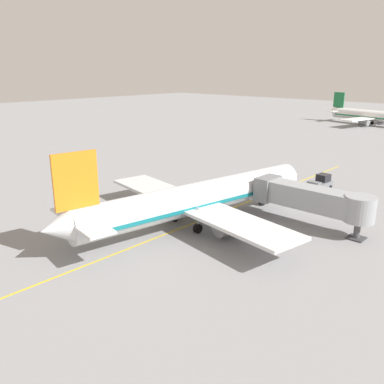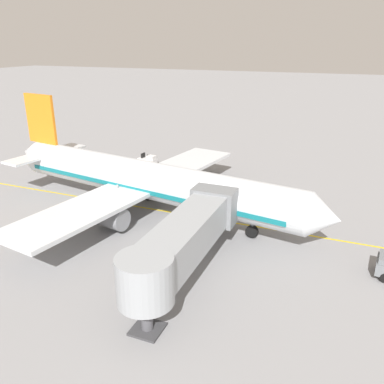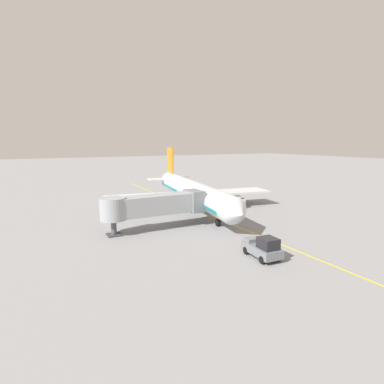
{
  "view_description": "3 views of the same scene",
  "coord_description": "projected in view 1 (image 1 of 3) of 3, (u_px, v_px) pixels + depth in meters",
  "views": [
    {
      "loc": [
        31.5,
        -35.53,
        18.04
      ],
      "look_at": [
        -1.42,
        -0.12,
        3.4
      ],
      "focal_mm": 38.19,
      "sensor_mm": 36.0,
      "label": 1
    },
    {
      "loc": [
        33.27,
        17.2,
        16.08
      ],
      "look_at": [
        -0.73,
        3.22,
        2.2
      ],
      "focal_mm": 37.43,
      "sensor_mm": 36.0,
      "label": 2
    },
    {
      "loc": [
        25.13,
        45.04,
        11.87
      ],
      "look_at": [
        3.03,
        3.68,
        4.06
      ],
      "focal_mm": 28.16,
      "sensor_mm": 36.0,
      "label": 3
    }
  ],
  "objects": [
    {
      "name": "pushback_tractor",
      "position": [
        320.0,
        183.0,
        62.93
      ],
      "size": [
        2.55,
        4.57,
        2.4
      ],
      "color": "slate",
      "rests_on": "ground"
    },
    {
      "name": "baggage_cart_second_in_train",
      "position": [
        147.0,
        201.0,
        55.1
      ],
      "size": [
        2.16,
        2.89,
        1.58
      ],
      "color": "#4C4C51",
      "rests_on": "ground"
    },
    {
      "name": "parked_airliner",
      "position": [
        197.0,
        199.0,
        48.61
      ],
      "size": [
        30.45,
        37.26,
        10.63
      ],
      "color": "silver",
      "rests_on": "ground"
    },
    {
      "name": "jet_bridge",
      "position": [
        312.0,
        199.0,
        47.8
      ],
      "size": [
        14.38,
        3.5,
        4.98
      ],
      "color": "#93999E",
      "rests_on": "ground"
    },
    {
      "name": "baggage_tug_spare",
      "position": [
        79.0,
        207.0,
        53.25
      ],
      "size": [
        1.5,
        2.6,
        1.62
      ],
      "color": "silver",
      "rests_on": "ground"
    },
    {
      "name": "ground_crew_loader",
      "position": [
        176.0,
        211.0,
        50.98
      ],
      "size": [
        0.61,
        0.54,
        1.69
      ],
      "color": "#232328",
      "rests_on": "ground"
    },
    {
      "name": "baggage_cart_front",
      "position": [
        164.0,
        196.0,
        56.91
      ],
      "size": [
        2.16,
        2.89,
        1.58
      ],
      "color": "#4C4C51",
      "rests_on": "ground"
    },
    {
      "name": "baggage_tug_lead",
      "position": [
        174.0,
        204.0,
        54.4
      ],
      "size": [
        2.01,
        2.76,
        1.62
      ],
      "color": "#1E339E",
      "rests_on": "ground"
    },
    {
      "name": "distant_taxiing_airliner",
      "position": [
        374.0,
        116.0,
        134.64
      ],
      "size": [
        35.23,
        28.9,
        10.1
      ],
      "color": "white",
      "rests_on": "ground"
    },
    {
      "name": "ground_crew_wing_walker",
      "position": [
        210.0,
        200.0,
        55.55
      ],
      "size": [
        0.36,
        0.71,
        1.69
      ],
      "color": "#232328",
      "rests_on": "ground"
    },
    {
      "name": "gate_lead_in_line",
      "position": [
        201.0,
        220.0,
        50.66
      ],
      "size": [
        0.24,
        80.0,
        0.01
      ],
      "primitive_type": "cube",
      "color": "gold",
      "rests_on": "ground"
    },
    {
      "name": "baggage_cart_third_in_train",
      "position": [
        132.0,
        204.0,
        53.67
      ],
      "size": [
        2.16,
        2.89,
        1.58
      ],
      "color": "#4C4C51",
      "rests_on": "ground"
    },
    {
      "name": "baggage_cart_tail_end",
      "position": [
        108.0,
        209.0,
        51.75
      ],
      "size": [
        2.16,
        2.89,
        1.58
      ],
      "color": "#4C4C51",
      "rests_on": "ground"
    },
    {
      "name": "ground_plane",
      "position": [
        201.0,
        220.0,
        50.66
      ],
      "size": [
        400.0,
        400.0,
        0.0
      ],
      "primitive_type": "plane",
      "color": "gray"
    },
    {
      "name": "baggage_tug_trailing",
      "position": [
        125.0,
        213.0,
        51.12
      ],
      "size": [
        2.07,
        2.77,
        1.62
      ],
      "color": "gold",
      "rests_on": "ground"
    }
  ]
}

